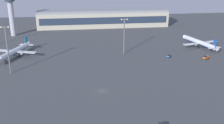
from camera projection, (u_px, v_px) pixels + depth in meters
The scene contains 9 objects.
ground_plane at pixel (102, 91), 126.23m from camera, with size 416.00×416.00×0.00m, color #424449.
terminal_building at pixel (103, 18), 260.64m from camera, with size 123.60×22.40×16.40m.
control_tower at pixel (11, 10), 221.25m from camera, with size 8.00×8.00×36.73m.
airplane_far_stand at pixel (15, 51), 173.42m from camera, with size 28.29×35.92×9.53m.
airplane_taxiway_distant at pixel (200, 43), 193.85m from camera, with size 27.71×35.32×9.19m.
pushback_tug at pixel (168, 56), 172.55m from camera, with size 3.50×3.37×2.05m.
baggage_tractor at pixel (206, 57), 169.67m from camera, with size 4.56×3.82×2.25m.
apron_light_east at pixel (7, 47), 142.27m from camera, with size 4.80×0.90×26.17m.
apron_light_west at pixel (124, 34), 176.07m from camera, with size 4.80×0.90×23.60m.
Camera 1 is at (-10.33, -114.15, 54.82)m, focal length 43.32 mm.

